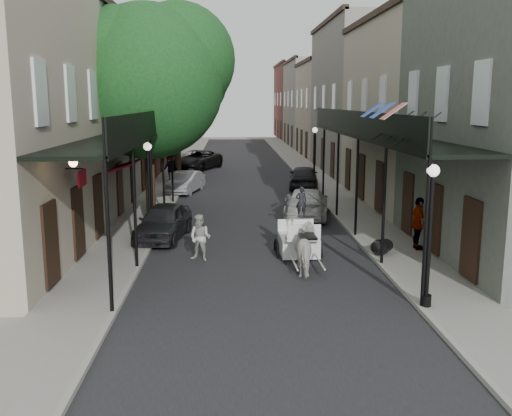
{
  "coord_description": "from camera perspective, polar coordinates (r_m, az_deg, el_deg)",
  "views": [
    {
      "loc": [
        -0.97,
        -15.91,
        5.39
      ],
      "look_at": [
        -0.05,
        4.14,
        1.6
      ],
      "focal_mm": 40.0,
      "sensor_mm": 36.0,
      "label": 1
    }
  ],
  "objects": [
    {
      "name": "sidewalk_right",
      "position": [
        36.79,
        6.74,
        2.28
      ],
      "size": [
        2.2,
        90.0,
        0.12
      ],
      "primitive_type": "cube",
      "color": "gray",
      "rests_on": "ground"
    },
    {
      "name": "gallery_right",
      "position": [
        23.64,
        11.56,
        7.24
      ],
      "size": [
        2.2,
        18.05,
        4.88
      ],
      "color": "black",
      "rests_on": "sidewalk_right"
    },
    {
      "name": "sidewalk_left",
      "position": [
        36.53,
        -8.95,
        2.17
      ],
      "size": [
        2.2,
        90.0,
        0.12
      ],
      "primitive_type": "cube",
      "color": "gray",
      "rests_on": "ground"
    },
    {
      "name": "lamppost_right_near",
      "position": [
        15.18,
        16.97,
        -2.49
      ],
      "size": [
        0.32,
        0.32,
        3.71
      ],
      "color": "black",
      "rests_on": "sidewalk_right"
    },
    {
      "name": "car_right_near",
      "position": [
        26.65,
        5.1,
        0.49
      ],
      "size": [
        2.74,
        5.01,
        1.38
      ],
      "primitive_type": "imported",
      "rotation": [
        0.0,
        0.0,
        2.96
      ],
      "color": "silver",
      "rests_on": "ground"
    },
    {
      "name": "pedestrian_sidewalk_right",
      "position": [
        21.15,
        15.94,
        -1.51
      ],
      "size": [
        0.5,
        1.13,
        1.9
      ],
      "primitive_type": "imported",
      "rotation": [
        0.0,
        0.0,
        1.54
      ],
      "color": "gray",
      "rests_on": "sidewalk_right"
    },
    {
      "name": "car_left_mid",
      "position": [
        34.04,
        -7.05,
        2.57
      ],
      "size": [
        2.2,
        4.03,
        1.26
      ],
      "primitive_type": "imported",
      "rotation": [
        0.0,
        0.0,
        -0.24
      ],
      "color": "gray",
      "rests_on": "ground"
    },
    {
      "name": "car_right_far",
      "position": [
        35.51,
        4.79,
        3.12
      ],
      "size": [
        2.25,
        4.49,
        1.47
      ],
      "primitive_type": "imported",
      "rotation": [
        0.0,
        0.0,
        3.02
      ],
      "color": "black",
      "rests_on": "ground"
    },
    {
      "name": "gallery_left",
      "position": [
        23.24,
        -12.18,
        7.16
      ],
      "size": [
        2.2,
        18.05,
        4.88
      ],
      "color": "black",
      "rests_on": "sidewalk_left"
    },
    {
      "name": "ground",
      "position": [
        16.82,
        0.82,
        -7.99
      ],
      "size": [
        140.0,
        140.0,
        0.0
      ],
      "primitive_type": "plane",
      "color": "gray",
      "rests_on": "ground"
    },
    {
      "name": "carriage",
      "position": [
        20.37,
        4.15,
        -1.79
      ],
      "size": [
        1.64,
        2.29,
        2.57
      ],
      "rotation": [
        0.0,
        0.0,
        0.02
      ],
      "color": "black",
      "rests_on": "ground"
    },
    {
      "name": "car_left_far",
      "position": [
        45.53,
        -5.96,
        4.79
      ],
      "size": [
        4.38,
        6.02,
        1.52
      ],
      "primitive_type": "imported",
      "rotation": [
        0.0,
        0.0,
        -0.38
      ],
      "color": "black",
      "rests_on": "ground"
    },
    {
      "name": "pedestrian_walking",
      "position": [
        19.49,
        -5.6,
        -2.98
      ],
      "size": [
        0.95,
        0.86,
        1.6
      ],
      "primitive_type": "imported",
      "rotation": [
        0.0,
        0.0,
        -0.4
      ],
      "color": "#A9ABA1",
      "rests_on": "ground"
    },
    {
      "name": "building_row_left",
      "position": [
        46.54,
        -12.27,
        10.28
      ],
      "size": [
        5.0,
        80.0,
        10.5
      ],
      "primitive_type": "cube",
      "color": "#A39883",
      "rests_on": "ground"
    },
    {
      "name": "trash_bags",
      "position": [
        20.4,
        12.5,
        -3.79
      ],
      "size": [
        0.91,
        1.06,
        0.56
      ],
      "color": "black",
      "rests_on": "sidewalk_right"
    },
    {
      "name": "horse",
      "position": [
        18.13,
        5.2,
        -4.12
      ],
      "size": [
        0.87,
        1.84,
        1.53
      ],
      "primitive_type": "imported",
      "rotation": [
        0.0,
        0.0,
        3.17
      ],
      "color": "beige",
      "rests_on": "ground"
    },
    {
      "name": "pedestrian_sidewalk_left",
      "position": [
        38.07,
        -8.6,
        4.06
      ],
      "size": [
        1.39,
        1.35,
        1.91
      ],
      "primitive_type": "imported",
      "rotation": [
        0.0,
        0.0,
        3.87
      ],
      "color": "gray",
      "rests_on": "sidewalk_left"
    },
    {
      "name": "tree_near",
      "position": [
        26.31,
        -9.93,
        12.93
      ],
      "size": [
        7.31,
        6.8,
        9.63
      ],
      "color": "#382619",
      "rests_on": "sidewalk_left"
    },
    {
      "name": "car_left_near",
      "position": [
        22.71,
        -9.23,
        -1.36
      ],
      "size": [
        2.25,
        4.33,
        1.41
      ],
      "primitive_type": "imported",
      "rotation": [
        0.0,
        0.0,
        -0.15
      ],
      "color": "black",
      "rests_on": "ground"
    },
    {
      "name": "lamppost_left",
      "position": [
        22.38,
        -10.65,
        1.93
      ],
      "size": [
        0.32,
        0.32,
        3.71
      ],
      "color": "black",
      "rests_on": "sidewalk_left"
    },
    {
      "name": "lamppost_right_far",
      "position": [
        34.45,
        5.86,
        5.07
      ],
      "size": [
        0.32,
        0.32,
        3.71
      ],
      "color": "black",
      "rests_on": "sidewalk_right"
    },
    {
      "name": "tree_far",
      "position": [
        40.22,
        -7.45,
        11.24
      ],
      "size": [
        6.45,
        6.0,
        8.61
      ],
      "color": "#382619",
      "rests_on": "sidewalk_left"
    },
    {
      "name": "road",
      "position": [
        36.32,
        -1.08,
        2.16
      ],
      "size": [
        8.0,
        90.0,
        0.01
      ],
      "primitive_type": "cube",
      "color": "black",
      "rests_on": "ground"
    },
    {
      "name": "building_row_right",
      "position": [
        46.9,
        9.29,
        10.38
      ],
      "size": [
        5.0,
        80.0,
        10.5
      ],
      "primitive_type": "cube",
      "color": "gray",
      "rests_on": "ground"
    }
  ]
}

